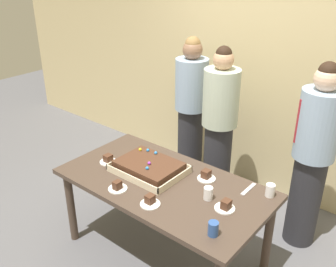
% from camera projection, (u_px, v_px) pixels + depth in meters
% --- Properties ---
extents(ground_plane, '(12.00, 12.00, 0.00)m').
position_uv_depth(ground_plane, '(164.00, 253.00, 3.36)').
color(ground_plane, '#5B5B60').
extents(interior_back_panel, '(8.00, 0.12, 3.00)m').
position_uv_depth(interior_back_panel, '(264.00, 53.00, 3.83)').
color(interior_back_panel, '#CCB784').
rests_on(interior_back_panel, ground_plane).
extents(party_table, '(1.72, 0.91, 0.75)m').
position_uv_depth(party_table, '(164.00, 191.00, 3.07)').
color(party_table, '#47382D').
rests_on(party_table, ground_plane).
extents(sheet_cake, '(0.58, 0.44, 0.12)m').
position_uv_depth(sheet_cake, '(149.00, 167.00, 3.15)').
color(sheet_cake, beige).
rests_on(sheet_cake, party_table).
extents(plated_slice_near_left, '(0.15, 0.15, 0.08)m').
position_uv_depth(plated_slice_near_left, '(225.00, 206.00, 2.69)').
color(plated_slice_near_left, white).
rests_on(plated_slice_near_left, party_table).
extents(plated_slice_near_right, '(0.15, 0.15, 0.08)m').
position_uv_depth(plated_slice_near_right, '(206.00, 176.00, 3.06)').
color(plated_slice_near_right, white).
rests_on(plated_slice_near_right, party_table).
extents(plated_slice_far_left, '(0.15, 0.15, 0.08)m').
position_uv_depth(plated_slice_far_left, '(118.00, 187.00, 2.92)').
color(plated_slice_far_left, white).
rests_on(plated_slice_far_left, party_table).
extents(plated_slice_far_right, '(0.15, 0.15, 0.07)m').
position_uv_depth(plated_slice_far_right, '(150.00, 201.00, 2.75)').
color(plated_slice_far_right, white).
rests_on(plated_slice_far_right, party_table).
extents(plated_slice_center_front, '(0.15, 0.15, 0.07)m').
position_uv_depth(plated_slice_center_front, '(108.00, 160.00, 3.30)').
color(plated_slice_center_front, white).
rests_on(plated_slice_center_front, party_table).
extents(drink_cup_nearest, '(0.07, 0.07, 0.10)m').
position_uv_depth(drink_cup_nearest, '(213.00, 229.00, 2.43)').
color(drink_cup_nearest, '#2D5199').
rests_on(drink_cup_nearest, party_table).
extents(drink_cup_middle, '(0.07, 0.07, 0.10)m').
position_uv_depth(drink_cup_middle, '(208.00, 193.00, 2.79)').
color(drink_cup_middle, white).
rests_on(drink_cup_middle, party_table).
extents(drink_cup_far_end, '(0.07, 0.07, 0.10)m').
position_uv_depth(drink_cup_far_end, '(270.00, 190.00, 2.83)').
color(drink_cup_far_end, white).
rests_on(drink_cup_far_end, party_table).
extents(cake_server_utensil, '(0.03, 0.20, 0.01)m').
position_uv_depth(cake_server_utensil, '(249.00, 189.00, 2.93)').
color(cake_server_utensil, silver).
rests_on(cake_server_utensil, party_table).
extents(person_serving_front, '(0.35, 0.35, 1.67)m').
position_uv_depth(person_serving_front, '(191.00, 111.00, 4.12)').
color(person_serving_front, '#28282D').
rests_on(person_serving_front, ground_plane).
extents(person_green_shirt_behind, '(0.35, 0.35, 1.69)m').
position_uv_depth(person_green_shirt_behind, '(313.00, 156.00, 3.16)').
color(person_green_shirt_behind, '#28282D').
rests_on(person_green_shirt_behind, ground_plane).
extents(person_striped_tie_right, '(0.35, 0.35, 1.67)m').
position_uv_depth(person_striped_tie_right, '(219.00, 128.00, 3.71)').
color(person_striped_tie_right, '#28282D').
rests_on(person_striped_tie_right, ground_plane).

